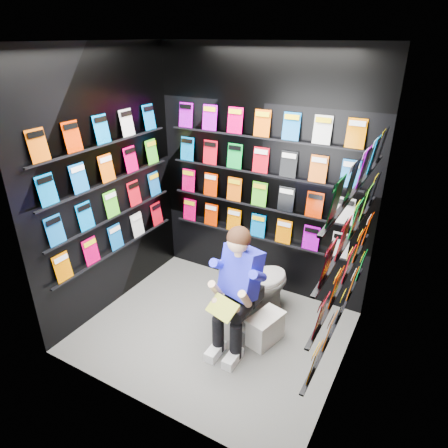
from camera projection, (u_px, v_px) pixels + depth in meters
The scene contains 14 objects.
floor at pixel (214, 331), 3.93m from camera, with size 2.40×2.40×0.00m, color slate.
ceiling at pixel (209, 41), 2.81m from camera, with size 2.40×2.40×0.00m, color white.
wall_back at pixel (261, 177), 4.15m from camera, with size 2.40×0.04×2.60m, color black.
wall_front at pixel (132, 264), 2.58m from camera, with size 2.40×0.04×2.60m, color black.
wall_left at pixel (107, 186), 3.90m from camera, with size 0.04×2.00×2.60m, color black.
wall_right at pixel (356, 243), 2.84m from camera, with size 0.04×2.00×2.60m, color black.
comics_back at pixel (260, 177), 4.13m from camera, with size 2.10×0.06×1.37m, color red, non-canonical shape.
comics_left at pixel (109, 186), 3.89m from camera, with size 0.06×1.70×1.37m, color red, non-canonical shape.
comics_right at pixel (352, 242), 2.85m from camera, with size 0.06×1.70×1.37m, color red, non-canonical shape.
toilet at pixel (258, 286), 4.00m from camera, with size 0.42×0.75×0.73m, color white.
longbox at pixel (265, 330), 3.75m from camera, with size 0.19×0.35×0.27m, color white.
longbox_lid at pixel (266, 317), 3.69m from camera, with size 0.21×0.37×0.03m, color white.
reader at pixel (242, 272), 3.54m from camera, with size 0.47×0.68×1.26m, color #0A0BCB, non-canonical shape.
held_comic at pixel (222, 308), 3.33m from camera, with size 0.27×0.01×0.18m, color green.
Camera 1 is at (1.61, -2.64, 2.64)m, focal length 32.00 mm.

